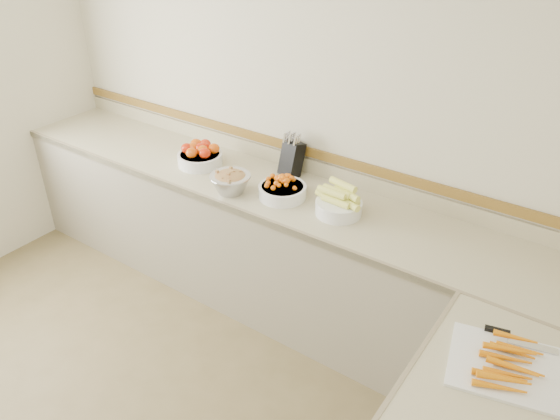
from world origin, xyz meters
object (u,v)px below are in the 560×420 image
Objects in this scene: knife_block at (292,158)px; cutting_board at (511,366)px; corn_bowl at (339,203)px; tomato_bowl at (200,155)px; cherry_tomato_bowl at (283,189)px; rhubarb_bowl at (230,181)px.

cutting_board is at bearing -28.72° from knife_block.
tomato_bowl is at bearing 178.57° from corn_bowl.
cutting_board is (2.22, -0.67, -0.05)m from tomato_bowl.
cherry_tomato_bowl is (0.12, -0.28, -0.07)m from knife_block.
knife_block reaches higher than cutting_board.
rhubarb_bowl reaches higher than cutting_board.
knife_block reaches higher than rhubarb_bowl.
knife_block reaches higher than cherry_tomato_bowl.
rhubarb_bowl is (-0.17, -0.41, -0.05)m from knife_block.
knife_block is 1.18× the size of rhubarb_bowl.
corn_bowl reaches higher than tomato_bowl.
rhubarb_bowl is 1.87m from cutting_board.
cherry_tomato_bowl is at bearing -176.33° from corn_bowl.
rhubarb_bowl is (-0.67, -0.16, 0.01)m from corn_bowl.
rhubarb_bowl is (-0.29, -0.13, 0.02)m from cherry_tomato_bowl.
rhubarb_bowl is at bearing -155.62° from cherry_tomato_bowl.
knife_block is at bearing 151.28° from cutting_board.
tomato_bowl is 1.01× the size of corn_bowl.
corn_bowl is 1.31m from cutting_board.
knife_block reaches higher than corn_bowl.
corn_bowl is at bearing 13.25° from rhubarb_bowl.
tomato_bowl is at bearing -159.17° from knife_block.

